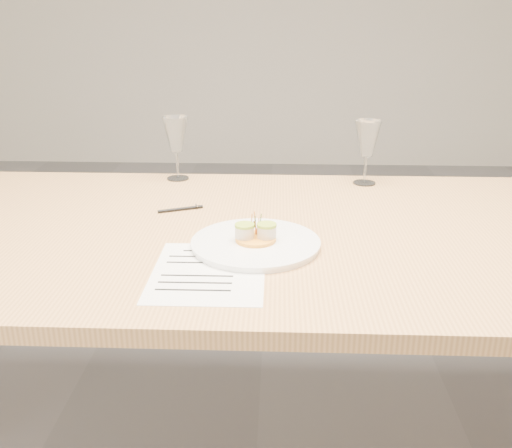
{
  "coord_description": "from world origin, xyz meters",
  "views": [
    {
      "loc": [
        0.05,
        -1.36,
        1.28
      ],
      "look_at": [
        0.0,
        -0.1,
        0.8
      ],
      "focal_mm": 40.0,
      "sensor_mm": 36.0,
      "label": 1
    }
  ],
  "objects_px": {
    "dinner_plate": "(256,242)",
    "recipe_sheet": "(208,272)",
    "wine_glass_0": "(176,136)",
    "wine_glass_1": "(367,140)",
    "ballpoint_pen": "(181,209)",
    "dining_table": "(256,252)"
  },
  "relations": [
    {
      "from": "dinner_plate",
      "to": "recipe_sheet",
      "type": "bearing_deg",
      "value": -124.1
    },
    {
      "from": "recipe_sheet",
      "to": "wine_glass_0",
      "type": "xyz_separation_m",
      "value": [
        -0.18,
        0.7,
        0.14
      ]
    },
    {
      "from": "dinner_plate",
      "to": "wine_glass_1",
      "type": "bearing_deg",
      "value": 58.49
    },
    {
      "from": "recipe_sheet",
      "to": "wine_glass_0",
      "type": "height_order",
      "value": "wine_glass_0"
    },
    {
      "from": "dinner_plate",
      "to": "ballpoint_pen",
      "type": "relative_size",
      "value": 2.52
    },
    {
      "from": "dinner_plate",
      "to": "recipe_sheet",
      "type": "xyz_separation_m",
      "value": [
        -0.1,
        -0.14,
        -0.01
      ]
    },
    {
      "from": "recipe_sheet",
      "to": "wine_glass_0",
      "type": "bearing_deg",
      "value": 104.38
    },
    {
      "from": "dining_table",
      "to": "dinner_plate",
      "type": "distance_m",
      "value": 0.15
    },
    {
      "from": "dinner_plate",
      "to": "recipe_sheet",
      "type": "distance_m",
      "value": 0.17
    },
    {
      "from": "dining_table",
      "to": "recipe_sheet",
      "type": "xyz_separation_m",
      "value": [
        -0.09,
        -0.27,
        0.07
      ]
    },
    {
      "from": "dinner_plate",
      "to": "recipe_sheet",
      "type": "height_order",
      "value": "dinner_plate"
    },
    {
      "from": "dining_table",
      "to": "ballpoint_pen",
      "type": "height_order",
      "value": "ballpoint_pen"
    },
    {
      "from": "ballpoint_pen",
      "to": "wine_glass_1",
      "type": "relative_size",
      "value": 0.6
    },
    {
      "from": "dining_table",
      "to": "dinner_plate",
      "type": "relative_size",
      "value": 7.88
    },
    {
      "from": "dining_table",
      "to": "wine_glass_1",
      "type": "height_order",
      "value": "wine_glass_1"
    },
    {
      "from": "wine_glass_0",
      "to": "wine_glass_1",
      "type": "bearing_deg",
      "value": -2.69
    },
    {
      "from": "dining_table",
      "to": "ballpoint_pen",
      "type": "xyz_separation_m",
      "value": [
        -0.22,
        0.13,
        0.07
      ]
    },
    {
      "from": "ballpoint_pen",
      "to": "recipe_sheet",
      "type": "bearing_deg",
      "value": -95.41
    },
    {
      "from": "dining_table",
      "to": "wine_glass_0",
      "type": "height_order",
      "value": "wine_glass_0"
    },
    {
      "from": "wine_glass_0",
      "to": "wine_glass_1",
      "type": "height_order",
      "value": "wine_glass_0"
    },
    {
      "from": "recipe_sheet",
      "to": "ballpoint_pen",
      "type": "distance_m",
      "value": 0.41
    },
    {
      "from": "wine_glass_0",
      "to": "ballpoint_pen",
      "type": "bearing_deg",
      "value": -78.96
    }
  ]
}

